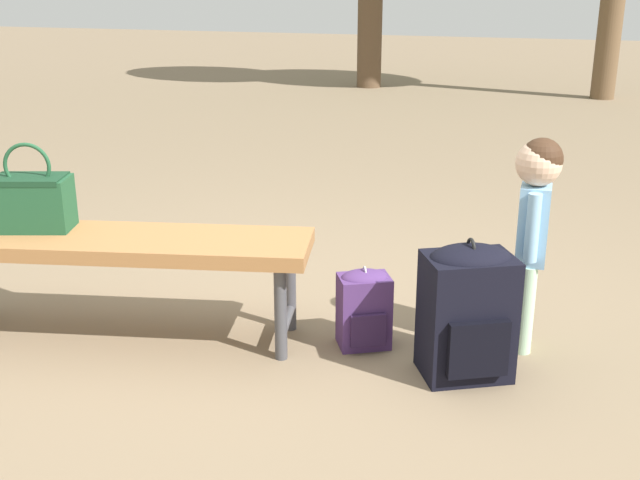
# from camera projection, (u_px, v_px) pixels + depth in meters

# --- Properties ---
(ground_plane) EXTENTS (40.00, 40.00, 0.00)m
(ground_plane) POSITION_uv_depth(u_px,v_px,m) (269.00, 338.00, 3.26)
(ground_plane) COLOR #7F6B51
(ground_plane) RESTS_ON ground
(park_bench) EXTENTS (1.65, 0.79, 0.45)m
(park_bench) POSITION_uv_depth(u_px,v_px,m) (117.00, 249.00, 3.16)
(park_bench) COLOR #9E6B3D
(park_bench) RESTS_ON ground
(handbag) EXTENTS (0.36, 0.28, 0.37)m
(handbag) POSITION_uv_depth(u_px,v_px,m) (31.00, 200.00, 3.19)
(handbag) COLOR #1E4C2D
(handbag) RESTS_ON park_bench
(child_standing) EXTENTS (0.18, 0.24, 0.88)m
(child_standing) POSITION_uv_depth(u_px,v_px,m) (535.00, 212.00, 2.99)
(child_standing) COLOR #B2D8B2
(child_standing) RESTS_ON ground
(backpack_large) EXTENTS (0.40, 0.37, 0.55)m
(backpack_large) POSITION_uv_depth(u_px,v_px,m) (467.00, 308.00, 2.88)
(backpack_large) COLOR black
(backpack_large) RESTS_ON ground
(backpack_small) EXTENTS (0.26, 0.24, 0.35)m
(backpack_small) POSITION_uv_depth(u_px,v_px,m) (364.00, 306.00, 3.14)
(backpack_small) COLOR #4C2D66
(backpack_small) RESTS_ON ground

